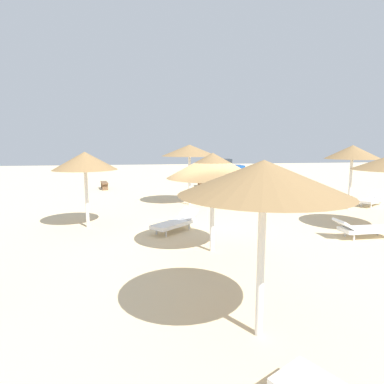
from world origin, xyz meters
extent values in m
plane|color=beige|center=(0.00, 0.00, 0.00)|extent=(80.00, 80.00, 0.00)
cylinder|color=silver|center=(7.64, 4.37, 1.22)|extent=(0.12, 0.12, 2.45)
cone|color=olive|center=(7.64, 4.37, 2.66)|extent=(2.43, 2.43, 0.62)
cylinder|color=silver|center=(0.01, -0.38, 1.09)|extent=(0.12, 0.12, 2.18)
cone|color=olive|center=(0.01, -0.38, 2.43)|extent=(2.53, 2.53, 0.69)
cylinder|color=silver|center=(-0.16, -4.44, 1.17)|extent=(0.12, 0.12, 2.35)
cone|color=olive|center=(-0.16, -4.44, 2.51)|extent=(2.55, 2.55, 0.52)
cylinder|color=silver|center=(-3.86, 2.94, 1.10)|extent=(0.12, 0.12, 2.20)
cone|color=olive|center=(-3.86, 2.94, 2.42)|extent=(2.27, 2.27, 0.64)
cylinder|color=silver|center=(0.49, 6.76, 1.27)|extent=(0.12, 0.12, 2.53)
cone|color=olive|center=(0.49, 6.76, 2.71)|extent=(2.77, 2.77, 0.56)
cube|color=white|center=(5.24, 0.08, 0.28)|extent=(1.70, 0.64, 0.12)
cube|color=white|center=(4.44, 0.08, 0.48)|extent=(0.52, 0.64, 0.34)
cylinder|color=silver|center=(4.64, -0.14, 0.11)|extent=(0.06, 0.06, 0.22)
cylinder|color=silver|center=(4.64, 0.30, 0.11)|extent=(0.06, 0.06, 0.22)
cylinder|color=silver|center=(5.84, 0.31, 0.11)|extent=(0.06, 0.06, 0.22)
cube|color=white|center=(9.25, 4.93, 0.28)|extent=(1.78, 1.44, 0.12)
cube|color=white|center=(9.93, 5.35, 0.50)|extent=(0.75, 0.80, 0.39)
cylinder|color=silver|center=(9.64, 5.44, 0.11)|extent=(0.06, 0.06, 0.22)
cylinder|color=silver|center=(9.88, 5.06, 0.11)|extent=(0.06, 0.06, 0.22)
cylinder|color=silver|center=(8.63, 4.80, 0.11)|extent=(0.06, 0.06, 0.22)
cylinder|color=silver|center=(8.86, 4.43, 0.11)|extent=(0.06, 0.06, 0.22)
cube|color=white|center=(-0.85, 1.82, 0.28)|extent=(1.69, 1.62, 0.12)
cube|color=white|center=(-0.26, 2.36, 0.50)|extent=(0.79, 0.80, 0.39)
cylinder|color=silver|center=(-0.55, 2.39, 0.11)|extent=(0.06, 0.06, 0.22)
cylinder|color=silver|center=(-0.26, 2.06, 0.11)|extent=(0.06, 0.06, 0.22)
cylinder|color=silver|center=(-1.44, 1.58, 0.11)|extent=(0.06, 0.06, 0.22)
cylinder|color=silver|center=(-1.14, 1.25, 0.11)|extent=(0.06, 0.06, 0.22)
cube|color=brown|center=(4.82, 11.20, 0.45)|extent=(1.51, 0.44, 0.08)
cube|color=brown|center=(4.27, 11.18, 0.21)|extent=(0.13, 0.36, 0.41)
cube|color=brown|center=(5.37, 11.21, 0.21)|extent=(0.13, 0.36, 0.41)
cube|color=brown|center=(2.35, 13.42, 0.45)|extent=(0.59, 1.54, 0.08)
cube|color=brown|center=(2.28, 12.88, 0.21)|extent=(0.37, 0.17, 0.41)
cube|color=brown|center=(2.42, 13.97, 0.21)|extent=(0.37, 0.17, 0.41)
cube|color=brown|center=(-4.33, 13.24, 0.45)|extent=(0.67, 1.55, 0.08)
cube|color=brown|center=(-4.23, 12.70, 0.21)|extent=(0.38, 0.19, 0.41)
cube|color=brown|center=(-4.43, 13.78, 0.21)|extent=(0.38, 0.19, 0.41)
cube|color=#194C9E|center=(5.50, 19.64, 0.67)|extent=(4.04, 1.80, 0.90)
cube|color=#262D38|center=(5.30, 19.65, 1.42)|extent=(2.04, 1.61, 0.60)
cylinder|color=black|center=(6.87, 20.49, 0.32)|extent=(0.65, 0.24, 0.64)
cylinder|color=black|center=(6.82, 18.73, 0.32)|extent=(0.65, 0.24, 0.64)
cylinder|color=black|center=(4.17, 20.56, 0.32)|extent=(0.65, 0.24, 0.64)
cylinder|color=black|center=(4.13, 18.80, 0.32)|extent=(0.65, 0.24, 0.64)
camera|label=1|loc=(-1.96, -8.88, 2.98)|focal=29.87mm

